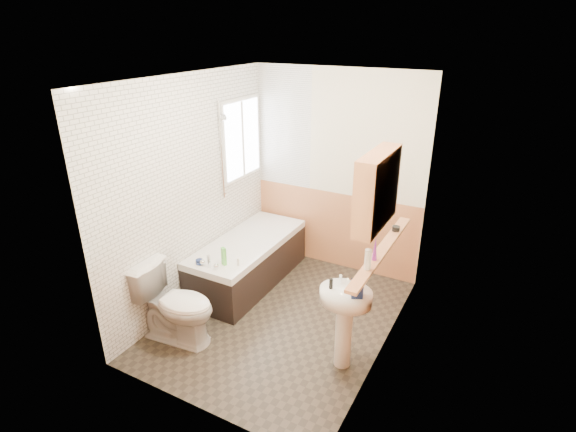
# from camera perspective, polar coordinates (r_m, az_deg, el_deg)

# --- Properties ---
(floor) EXTENTS (2.80, 2.80, 0.00)m
(floor) POSITION_cam_1_polar(r_m,az_deg,el_deg) (4.98, -0.84, -12.86)
(floor) COLOR #2E2820
(floor) RESTS_ON ground
(ceiling) EXTENTS (2.80, 2.80, 0.00)m
(ceiling) POSITION_cam_1_polar(r_m,az_deg,el_deg) (4.05, -1.05, 17.06)
(ceiling) COLOR white
(ceiling) RESTS_ON ground
(wall_back) EXTENTS (2.20, 0.02, 2.50)m
(wall_back) POSITION_cam_1_polar(r_m,az_deg,el_deg) (5.56, 6.19, 5.45)
(wall_back) COLOR beige
(wall_back) RESTS_ON ground
(wall_front) EXTENTS (2.20, 0.02, 2.50)m
(wall_front) POSITION_cam_1_polar(r_m,az_deg,el_deg) (3.34, -12.91, -7.72)
(wall_front) COLOR beige
(wall_front) RESTS_ON ground
(wall_left) EXTENTS (0.02, 2.80, 2.50)m
(wall_left) POSITION_cam_1_polar(r_m,az_deg,el_deg) (4.97, -12.20, 2.85)
(wall_left) COLOR beige
(wall_left) RESTS_ON ground
(wall_right) EXTENTS (0.02, 2.80, 2.50)m
(wall_right) POSITION_cam_1_polar(r_m,az_deg,el_deg) (3.99, 13.14, -2.40)
(wall_right) COLOR beige
(wall_right) RESTS_ON ground
(wainscot_right) EXTENTS (0.01, 2.80, 1.00)m
(wainscot_right) POSITION_cam_1_polar(r_m,az_deg,el_deg) (4.36, 11.96, -11.26)
(wainscot_right) COLOR tan
(wainscot_right) RESTS_ON wall_right
(wainscot_front) EXTENTS (2.20, 0.01, 1.00)m
(wainscot_front) POSITION_cam_1_polar(r_m,az_deg,el_deg) (3.78, -11.64, -17.38)
(wainscot_front) COLOR tan
(wainscot_front) RESTS_ON wall_front
(wainscot_back) EXTENTS (2.20, 0.01, 1.00)m
(wainscot_back) POSITION_cam_1_polar(r_m,az_deg,el_deg) (5.82, 5.79, -1.66)
(wainscot_back) COLOR tan
(wainscot_back) RESTS_ON wall_back
(tile_cladding_left) EXTENTS (0.01, 2.80, 2.50)m
(tile_cladding_left) POSITION_cam_1_polar(r_m,az_deg,el_deg) (4.95, -12.01, 2.81)
(tile_cladding_left) COLOR white
(tile_cladding_left) RESTS_ON wall_left
(tile_return_back) EXTENTS (0.75, 0.01, 1.50)m
(tile_return_back) POSITION_cam_1_polar(r_m,az_deg,el_deg) (5.72, -0.54, 11.25)
(tile_return_back) COLOR white
(tile_return_back) RESTS_ON wall_back
(window) EXTENTS (0.03, 0.79, 0.99)m
(window) POSITION_cam_1_polar(r_m,az_deg,el_deg) (5.55, -5.84, 9.70)
(window) COLOR white
(window) RESTS_ON wall_left
(bathtub) EXTENTS (0.70, 1.68, 0.70)m
(bathtub) POSITION_cam_1_polar(r_m,az_deg,el_deg) (5.51, -5.04, -5.57)
(bathtub) COLOR black
(bathtub) RESTS_ON floor
(shower_riser) EXTENTS (0.10, 0.08, 1.13)m
(shower_riser) POSITION_cam_1_polar(r_m,az_deg,el_deg) (5.17, -8.41, 9.28)
(shower_riser) COLOR silver
(shower_riser) RESTS_ON wall_left
(toilet) EXTENTS (0.86, 0.54, 0.80)m
(toilet) POSITION_cam_1_polar(r_m,az_deg,el_deg) (4.62, -14.11, -10.81)
(toilet) COLOR white
(toilet) RESTS_ON floor
(sink) EXTENTS (0.47, 0.38, 0.91)m
(sink) POSITION_cam_1_polar(r_m,az_deg,el_deg) (4.11, 7.22, -12.03)
(sink) COLOR white
(sink) RESTS_ON floor
(pine_shelf) EXTENTS (0.10, 1.55, 0.03)m
(pine_shelf) POSITION_cam_1_polar(r_m,az_deg,el_deg) (4.04, 11.86, -4.30)
(pine_shelf) COLOR tan
(pine_shelf) RESTS_ON wall_right
(medicine_cabinet) EXTENTS (0.17, 0.67, 0.61)m
(medicine_cabinet) POSITION_cam_1_polar(r_m,az_deg,el_deg) (3.60, 11.20, 3.28)
(medicine_cabinet) COLOR tan
(medicine_cabinet) RESTS_ON wall_right
(foam_can) EXTENTS (0.07, 0.07, 0.18)m
(foam_can) POSITION_cam_1_polar(r_m,az_deg,el_deg) (3.65, 10.11, -5.45)
(foam_can) COLOR silver
(foam_can) RESTS_ON pine_shelf
(green_bottle) EXTENTS (0.05, 0.05, 0.22)m
(green_bottle) POSITION_cam_1_polar(r_m,az_deg,el_deg) (3.79, 11.00, -4.04)
(green_bottle) COLOR purple
(green_bottle) RESTS_ON pine_shelf
(black_jar) EXTENTS (0.08, 0.08, 0.05)m
(black_jar) POSITION_cam_1_polar(r_m,az_deg,el_deg) (4.39, 13.54, -1.56)
(black_jar) COLOR black
(black_jar) RESTS_ON pine_shelf
(soap_bottle) EXTENTS (0.18, 0.24, 0.10)m
(soap_bottle) POSITION_cam_1_polar(r_m,az_deg,el_deg) (3.89, 8.74, -9.42)
(soap_bottle) COLOR navy
(soap_bottle) RESTS_ON sink
(clear_bottle) EXTENTS (0.04, 0.04, 0.09)m
(clear_bottle) POSITION_cam_1_polar(r_m,az_deg,el_deg) (3.97, 5.48, -8.56)
(clear_bottle) COLOR black
(clear_bottle) RESTS_ON sink
(blue_gel) EXTENTS (0.06, 0.05, 0.20)m
(blue_gel) POSITION_cam_1_polar(r_m,az_deg,el_deg) (4.84, -8.15, -5.09)
(blue_gel) COLOR #59C647
(blue_gel) RESTS_ON bathtub
(cream_jar) EXTENTS (0.10, 0.10, 0.05)m
(cream_jar) POSITION_cam_1_polar(r_m,az_deg,el_deg) (4.93, -11.19, -5.72)
(cream_jar) COLOR navy
(cream_jar) RESTS_ON bathtub
(orange_bottle) EXTENTS (0.03, 0.03, 0.08)m
(orange_bottle) POSITION_cam_1_polar(r_m,az_deg,el_deg) (4.83, -6.35, -5.81)
(orange_bottle) COLOR silver
(orange_bottle) RESTS_ON bathtub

